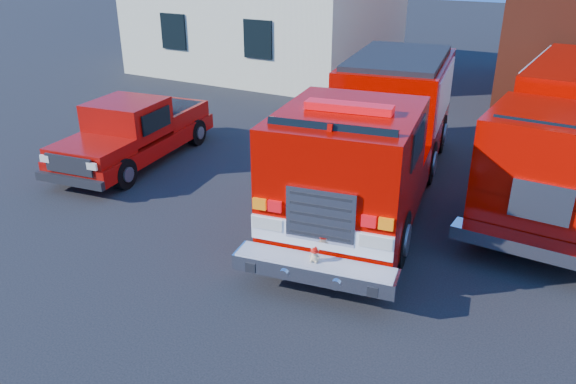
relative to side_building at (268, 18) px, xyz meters
The scene contains 5 objects.
ground 15.96m from the side_building, 55.30° to the right, with size 100.00×100.00×0.00m, color black.
side_building is the anchor object (origin of this frame).
fire_engine 14.16m from the side_building, 48.95° to the right, with size 3.92×9.32×2.78m.
pickup_truck 12.29m from the side_building, 75.24° to the right, with size 2.50×5.29×1.67m.
secondary_truck 15.57m from the side_building, 32.73° to the right, with size 2.95×8.47×2.72m.
Camera 1 is at (4.37, -8.98, 5.28)m, focal length 35.00 mm.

